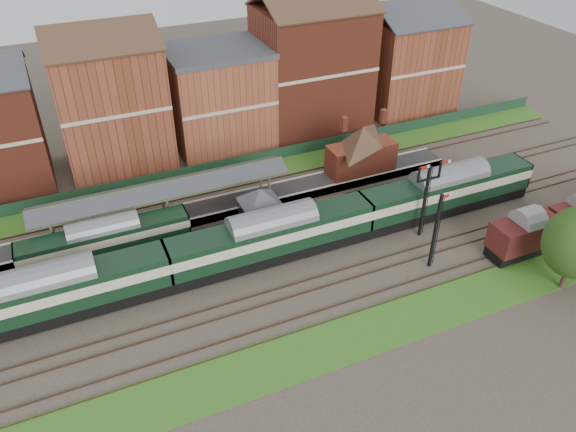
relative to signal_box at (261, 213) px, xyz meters
name	(u,v)px	position (x,y,z in m)	size (l,w,h in m)	color
ground	(302,250)	(3.00, -3.25, -3.19)	(160.00, 160.00, 0.00)	#473D33
grass_back	(246,174)	(3.00, 12.75, -3.16)	(90.00, 4.50, 0.06)	#2D6619
grass_front	(364,332)	(3.00, -15.25, -3.16)	(90.00, 5.00, 0.06)	#2D6619
fence	(240,162)	(3.00, 14.75, -2.44)	(90.00, 0.12, 1.50)	#193823
platform	(222,207)	(-2.00, 6.50, -2.69)	(55.00, 3.40, 1.00)	#2D2D2D
signal_box	(261,213)	(0.00, 0.00, 0.00)	(5.40, 5.40, 6.00)	#717F5B
brick_hut	(333,212)	(8.00, 0.00, -2.00)	(3.20, 2.64, 2.94)	brown
station_building	(362,149)	(15.00, 6.50, 0.76)	(8.10, 8.10, 5.90)	brown
canopy	(163,186)	(-8.00, 6.50, 1.39)	(26.00, 3.89, 4.08)	#4C5334
semaphore_bracket	(426,196)	(15.04, -5.75, 1.44)	(3.60, 0.25, 8.18)	black
semaphore_siding	(436,230)	(13.02, -10.25, 0.96)	(1.23, 0.25, 8.00)	black
town_backdrop	(217,93)	(2.82, 21.75, 3.81)	(69.00, 10.00, 16.00)	brown
dmu_train	(272,236)	(-0.14, -3.25, -0.52)	(59.91, 3.15, 4.60)	black
platform_railcar	(106,240)	(-14.54, 3.25, -1.03)	(15.87, 2.51, 3.65)	black
goods_van_a	(524,235)	(22.05, -12.25, -0.90)	(6.68, 2.89, 4.05)	black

